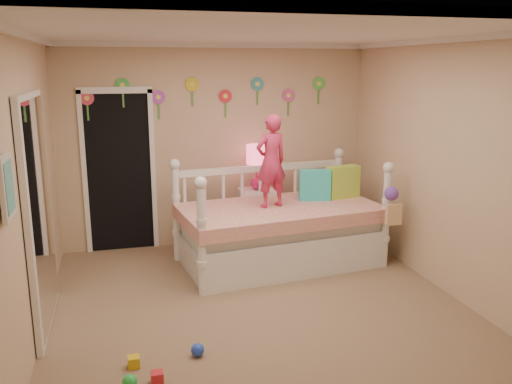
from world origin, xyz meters
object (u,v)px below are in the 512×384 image
object	(u,v)px
child	(271,161)
table_lamp	(257,160)
nightstand	(257,217)
daybed	(279,212)

from	to	relation	value
child	table_lamp	bearing A→B (deg)	-107.70
child	nightstand	size ratio (longest dim) A/B	1.43
daybed	child	bearing A→B (deg)	179.72
daybed	child	distance (m)	0.62
daybed	table_lamp	size ratio (longest dim) A/B	4.02
nightstand	daybed	bearing A→B (deg)	-80.35
child	table_lamp	distance (m)	0.74
nightstand	table_lamp	size ratio (longest dim) A/B	1.28
daybed	nightstand	xyz separation A→B (m)	(-0.09, 0.72, -0.26)
child	nightstand	bearing A→B (deg)	-107.70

